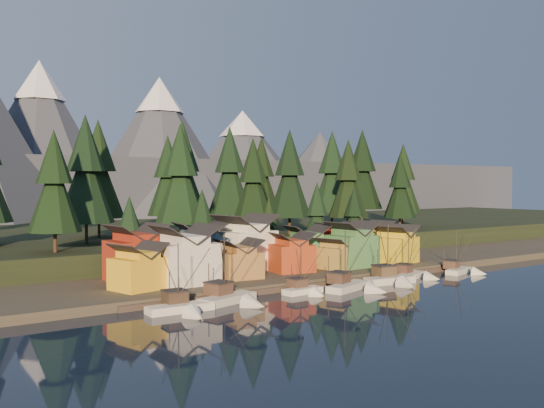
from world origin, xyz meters
TOP-DOWN VIEW (x-y plane):
  - ground at (0.00, 0.00)m, footprint 500.00×500.00m
  - shore_strip at (0.00, 40.00)m, footprint 400.00×50.00m
  - hillside at (0.00, 90.00)m, footprint 420.00×100.00m
  - dock at (0.00, 16.50)m, footprint 80.00×4.00m
  - mountain_ridge at (-4.20, 213.59)m, footprint 560.00×190.00m
  - boat_0 at (-32.03, 8.90)m, footprint 10.64×11.53m
  - boat_1 at (-22.34, 10.58)m, footprint 11.52×12.03m
  - boat_2 at (-7.42, 10.61)m, footprint 7.90×8.51m
  - boat_3 at (1.82, 8.26)m, footprint 11.41×11.86m
  - boat_4 at (12.73, 9.12)m, footprint 10.73×11.38m
  - boat_5 at (21.65, 11.56)m, footprint 9.22×9.72m
  - boat_6 at (35.12, 10.23)m, footprint 9.01×9.50m
  - house_front_0 at (-32.90, 24.00)m, footprint 9.42×9.10m
  - house_front_1 at (-23.74, 24.77)m, footprint 10.17×9.76m
  - house_front_2 at (-12.45, 24.74)m, footprint 8.23×8.28m
  - house_front_3 at (0.63, 25.60)m, footprint 8.97×8.67m
  - house_front_4 at (10.97, 23.69)m, footprint 7.68×8.06m
  - house_front_5 at (15.74, 24.16)m, footprint 9.48×8.68m
  - house_front_6 at (28.42, 23.32)m, footprint 10.07×9.73m
  - house_back_0 at (-29.33, 33.75)m, footprint 10.24×9.89m
  - house_back_1 at (-16.22, 33.39)m, footprint 10.50×10.60m
  - house_back_2 at (-5.71, 33.35)m, footprint 12.10×11.35m
  - house_back_3 at (8.98, 31.30)m, footprint 9.86×9.10m
  - house_back_4 at (19.14, 32.99)m, footprint 9.48×9.22m
  - house_back_5 at (29.94, 32.49)m, footprint 8.30×8.39m
  - tree_hill_2 at (-40.00, 48.00)m, footprint 10.24×10.24m
  - tree_hill_3 at (-30.00, 60.00)m, footprint 12.26×12.26m
  - tree_hill_4 at (-22.00, 75.00)m, footprint 12.55×12.55m
  - tree_hill_5 at (-12.00, 50.00)m, footprint 11.52×11.52m
  - tree_hill_6 at (-4.00, 65.00)m, footprint 12.53×12.53m
  - tree_hill_7 at (6.00, 48.00)m, footprint 10.41×10.41m
  - tree_hill_8 at (14.00, 72.00)m, footprint 12.56×12.56m
  - tree_hill_9 at (22.00, 55.00)m, footprint 11.82×11.82m
  - tree_hill_10 at (30.00, 80.00)m, footprint 11.79×11.79m
  - tree_hill_11 at (38.00, 50.00)m, footprint 10.89×10.89m
  - tree_hill_12 at (46.00, 66.00)m, footprint 12.53×12.53m
  - tree_hill_13 at (56.00, 48.00)m, footprint 9.32×9.32m
  - tree_hill_14 at (64.00, 72.00)m, footprint 13.21×13.21m
  - tree_hill_15 at (0.00, 82.00)m, footprint 11.49×11.49m
  - tree_hill_17 at (68.00, 58.00)m, footprint 11.04×11.04m
  - tree_shore_0 at (-28.00, 40.00)m, footprint 6.67×6.67m
  - tree_shore_1 at (-12.00, 40.00)m, footprint 7.22×7.22m
  - tree_shore_2 at (5.00, 40.00)m, footprint 6.35×6.35m
  - tree_shore_3 at (19.00, 40.00)m, footprint 7.85×7.85m
  - tree_shore_4 at (31.00, 40.00)m, footprint 7.42×7.42m

SIDE VIEW (x-z plane):
  - ground at x=0.00m, z-range 0.00..0.00m
  - dock at x=0.00m, z-range 0.00..1.00m
  - shore_strip at x=0.00m, z-range 0.00..1.50m
  - boat_2 at x=-7.42m, z-range -2.97..6.90m
  - boat_6 at x=35.12m, z-range -3.19..7.25m
  - boat_5 at x=21.65m, z-range -3.27..7.43m
  - boat_0 at x=-32.03m, z-range -3.66..7.93m
  - boat_3 at x=1.82m, z-range -3.81..8.29m
  - boat_1 at x=-22.34m, z-range -3.92..8.66m
  - boat_4 at x=12.73m, z-range -3.90..8.94m
  - hillside at x=0.00m, z-range 0.00..6.00m
  - house_front_4 at x=10.97m, z-range 1.67..8.17m
  - house_front_2 at x=-12.45m, z-range 1.69..9.04m
  - house_front_0 at x=-32.90m, z-range 1.70..9.56m
  - house_front_3 at x=0.63m, z-range 1.70..9.63m
  - house_front_6 at x=28.42m, z-range 1.71..10.12m
  - house_back_3 at x=8.98m, z-range 1.72..10.47m
  - house_back_4 at x=19.14m, z-range 1.72..10.57m
  - house_back_5 at x=29.94m, z-range 1.72..10.57m
  - house_front_5 at x=15.74m, z-range 1.74..11.42m
  - house_back_1 at x=-16.22m, z-range 1.75..11.93m
  - house_back_0 at x=-29.33m, z-range 1.76..12.08m
  - house_front_1 at x=-23.74m, z-range 1.77..12.24m
  - house_back_2 at x=-5.71m, z-range 1.79..13.24m
  - tree_shore_2 at x=5.00m, z-range 2.18..16.98m
  - tree_shore_0 at x=-28.00m, z-range 2.21..17.75m
  - tree_shore_1 at x=-12.00m, z-range 2.28..19.08m
  - tree_shore_4 at x=31.00m, z-range 2.30..19.58m
  - tree_shore_3 at x=19.00m, z-range 2.35..20.62m
  - tree_hill_13 at x=56.00m, z-range 7.01..28.73m
  - tree_hill_2 at x=-40.00m, z-range 7.11..30.97m
  - tree_hill_7 at x=6.00m, z-range 7.13..31.39m
  - tree_hill_11 at x=38.00m, z-range 7.18..32.55m
  - tree_hill_17 at x=68.00m, z-range 7.20..32.91m
  - tree_hill_15 at x=0.00m, z-range 7.25..34.02m
  - tree_hill_5 at x=-12.00m, z-range 7.25..34.09m
  - tree_hill_10 at x=30.00m, z-range 7.28..34.75m
  - tree_hill_9 at x=22.00m, z-range 7.29..34.83m
  - tree_hill_3 at x=-30.00m, z-range 7.34..35.90m
  - tree_hill_6 at x=-4.00m, z-range 7.36..36.55m
  - tree_hill_12 at x=46.00m, z-range 7.36..36.55m
  - tree_hill_4 at x=-22.00m, z-range 7.37..36.60m
  - tree_hill_8 at x=14.00m, z-range 7.37..36.62m
  - tree_hill_14 at x=64.00m, z-range 7.44..38.21m
  - mountain_ridge at x=-4.20m, z-range -18.94..71.06m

